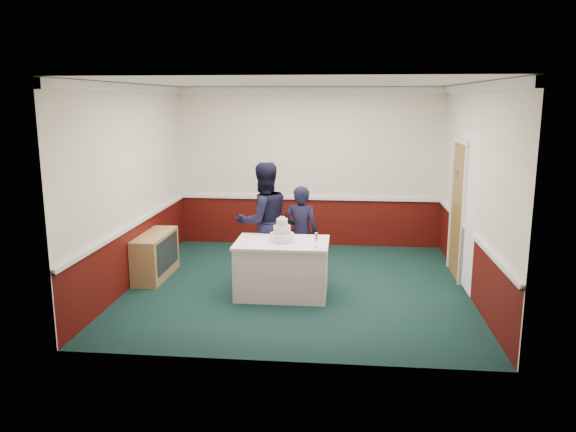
# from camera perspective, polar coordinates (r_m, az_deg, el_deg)

# --- Properties ---
(ground) EXTENTS (5.00, 5.00, 0.00)m
(ground) POSITION_cam_1_polar(r_m,az_deg,el_deg) (8.55, 0.99, -7.12)
(ground) COLOR #132E2B
(ground) RESTS_ON ground
(room_shell) EXTENTS (5.00, 5.00, 3.00)m
(room_shell) POSITION_cam_1_polar(r_m,az_deg,el_deg) (8.73, 1.90, 6.50)
(room_shell) COLOR silver
(room_shell) RESTS_ON ground
(sideboard) EXTENTS (0.41, 1.20, 0.70)m
(sideboard) POSITION_cam_1_polar(r_m,az_deg,el_deg) (9.12, -13.31, -3.92)
(sideboard) COLOR tan
(sideboard) RESTS_ON ground
(cake_table) EXTENTS (1.32, 0.92, 0.79)m
(cake_table) POSITION_cam_1_polar(r_m,az_deg,el_deg) (8.07, -0.61, -5.27)
(cake_table) COLOR white
(cake_table) RESTS_ON ground
(wedding_cake) EXTENTS (0.35, 0.35, 0.36)m
(wedding_cake) POSITION_cam_1_polar(r_m,az_deg,el_deg) (7.94, -0.62, -1.83)
(wedding_cake) COLOR white
(wedding_cake) RESTS_ON cake_table
(cake_knife) EXTENTS (0.07, 0.22, 0.00)m
(cake_knife) POSITION_cam_1_polar(r_m,az_deg,el_deg) (7.78, -1.00, -2.94)
(cake_knife) COLOR silver
(cake_knife) RESTS_ON cake_table
(champagne_flute) EXTENTS (0.05, 0.05, 0.21)m
(champagne_flute) POSITION_cam_1_polar(r_m,az_deg,el_deg) (7.63, 2.89, -2.21)
(champagne_flute) COLOR silver
(champagne_flute) RESTS_ON cake_table
(person_man) EXTENTS (1.12, 1.06, 1.84)m
(person_man) POSITION_cam_1_polar(r_m,az_deg,el_deg) (8.67, -2.51, -0.56)
(person_man) COLOR black
(person_man) RESTS_ON ground
(person_woman) EXTENTS (0.59, 0.44, 1.49)m
(person_woman) POSITION_cam_1_polar(r_m,az_deg,el_deg) (8.65, 1.32, -1.76)
(person_woman) COLOR black
(person_woman) RESTS_ON ground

